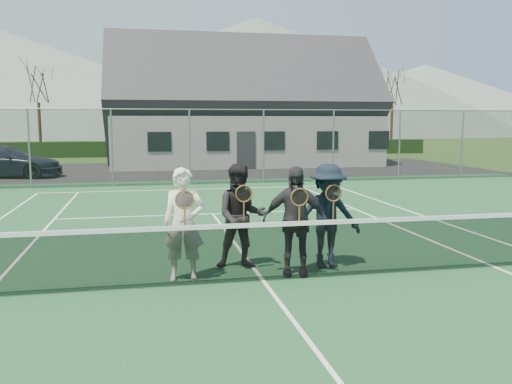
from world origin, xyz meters
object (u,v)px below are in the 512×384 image
(clubhouse, at_px, (242,97))
(player_a, at_px, (184,224))
(car_c, at_px, (6,162))
(tennis_net, at_px, (263,249))
(player_b, at_px, (241,216))
(player_c, at_px, (295,221))
(player_d, at_px, (328,216))

(clubhouse, xyz_separation_m, player_a, (-5.22, -23.65, -3.07))
(car_c, height_order, tennis_net, car_c)
(clubhouse, relative_size, player_b, 8.67)
(player_a, relative_size, player_c, 1.00)
(car_c, distance_m, player_d, 19.80)
(tennis_net, bearing_deg, player_c, 24.98)
(tennis_net, xyz_separation_m, player_d, (1.27, 0.62, 0.38))
(clubhouse, xyz_separation_m, player_b, (-4.20, -23.14, -3.07))
(car_c, relative_size, tennis_net, 0.42)
(tennis_net, height_order, player_b, player_b)
(clubhouse, xyz_separation_m, player_d, (-2.73, -23.38, -3.07))
(player_c, relative_size, player_d, 1.00)
(player_c, height_order, player_d, same)
(clubhouse, bearing_deg, player_a, -102.43)
(car_c, xyz_separation_m, player_d, (9.21, -17.53, 0.20))
(tennis_net, relative_size, player_b, 6.49)
(tennis_net, bearing_deg, clubhouse, 80.54)
(player_a, distance_m, player_c, 1.80)
(player_b, xyz_separation_m, player_c, (0.78, -0.59, 0.00))
(player_c, bearing_deg, car_c, 115.49)
(player_a, bearing_deg, player_c, -2.33)
(player_b, relative_size, player_d, 1.00)
(tennis_net, relative_size, player_a, 6.49)
(car_c, height_order, player_c, player_c)
(player_b, relative_size, player_c, 1.00)
(car_c, distance_m, clubhouse, 13.69)
(player_b, bearing_deg, player_c, -36.78)
(car_c, distance_m, tennis_net, 19.81)
(car_c, height_order, player_a, player_a)
(tennis_net, relative_size, player_d, 6.49)
(car_c, height_order, clubhouse, clubhouse)
(player_c, bearing_deg, clubhouse, 81.80)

